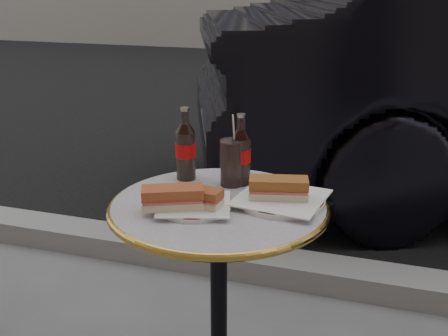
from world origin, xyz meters
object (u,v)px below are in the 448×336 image
(bistro_table, at_px, (219,315))
(plate_left, at_px, (194,207))
(cola_bottle_right, at_px, (241,149))
(cola_glass, at_px, (231,163))
(plate_right, at_px, (281,200))
(cola_bottle_left, at_px, (185,144))

(bistro_table, height_order, plate_left, plate_left)
(cola_bottle_right, distance_m, cola_glass, 0.05)
(plate_left, xyz_separation_m, cola_bottle_right, (0.07, 0.23, 0.10))
(bistro_table, distance_m, plate_right, 0.41)
(plate_left, xyz_separation_m, cola_glass, (0.04, 0.21, 0.07))
(cola_bottle_left, distance_m, cola_glass, 0.16)
(plate_left, distance_m, cola_glass, 0.22)
(plate_right, relative_size, cola_bottle_left, 1.08)
(plate_left, relative_size, plate_right, 0.83)
(plate_right, xyz_separation_m, cola_glass, (-0.18, 0.09, 0.07))
(bistro_table, xyz_separation_m, cola_glass, (-0.01, 0.15, 0.44))
(bistro_table, bearing_deg, cola_glass, 93.28)
(plate_left, distance_m, plate_right, 0.25)
(bistro_table, relative_size, plate_left, 3.57)
(cola_bottle_left, bearing_deg, plate_left, -63.17)
(cola_bottle_left, relative_size, cola_glass, 1.59)
(bistro_table, relative_size, cola_glass, 5.09)
(cola_bottle_left, bearing_deg, cola_glass, -3.90)
(plate_right, xyz_separation_m, cola_bottle_left, (-0.33, 0.10, 0.11))
(cola_bottle_right, bearing_deg, bistro_table, -95.25)
(bistro_table, height_order, plate_right, plate_right)
(bistro_table, distance_m, cola_bottle_left, 0.53)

